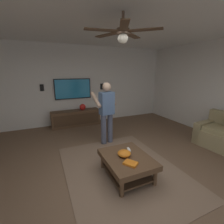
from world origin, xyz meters
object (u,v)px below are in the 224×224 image
(tv, at_px, (73,89))
(wall_speaker_left, at_px, (102,86))
(media_console, at_px, (76,118))
(book, at_px, (131,163))
(bowl, at_px, (124,153))
(ceiling_fan, at_px, (123,33))
(remote_white, at_px, (129,150))
(vase_round, at_px, (83,107))
(wall_speaker_right, at_px, (42,88))
(coffee_table, at_px, (127,162))
(person_standing, at_px, (106,110))

(tv, height_order, wall_speaker_left, tv)
(media_console, xyz_separation_m, book, (-3.51, -0.22, 0.14))
(bowl, height_order, wall_speaker_left, wall_speaker_left)
(wall_speaker_left, xyz_separation_m, ceiling_fan, (-3.39, 0.90, 1.14))
(remote_white, bearing_deg, vase_round, 18.59)
(vase_round, bearing_deg, wall_speaker_right, 77.67)
(remote_white, bearing_deg, ceiling_fan, 121.67)
(vase_round, bearing_deg, wall_speaker_left, -72.07)
(coffee_table, bearing_deg, person_standing, -7.43)
(bowl, xyz_separation_m, wall_speaker_left, (3.49, -0.87, 0.89))
(bowl, relative_size, wall_speaker_right, 1.10)
(bowl, height_order, ceiling_fan, ceiling_fan)
(coffee_table, height_order, ceiling_fan, ceiling_fan)
(tv, distance_m, vase_round, 0.74)
(media_console, xyz_separation_m, person_standing, (-1.80, -0.47, 0.66))
(person_standing, xyz_separation_m, remote_white, (-1.27, 0.04, -0.52))
(tv, bearing_deg, book, 3.28)
(person_standing, relative_size, wall_speaker_right, 7.45)
(person_standing, xyz_separation_m, vase_round, (1.78, 0.21, -0.27))
(remote_white, height_order, ceiling_fan, ceiling_fan)
(wall_speaker_right, xyz_separation_m, ceiling_fan, (-3.39, -1.24, 1.10))
(remote_white, bearing_deg, wall_speaker_right, 38.82)
(tv, bearing_deg, ceiling_fan, 3.73)
(media_console, relative_size, wall_speaker_left, 7.73)
(ceiling_fan, bearing_deg, tv, 3.73)
(bowl, bearing_deg, book, 174.57)
(wall_speaker_right, distance_m, ceiling_fan, 3.77)
(tv, height_order, wall_speaker_right, tv)
(media_console, height_order, wall_speaker_right, wall_speaker_right)
(book, distance_m, vase_round, 3.49)
(wall_speaker_left, distance_m, wall_speaker_right, 2.13)
(ceiling_fan, bearing_deg, bowl, -167.89)
(coffee_table, bearing_deg, wall_speaker_left, -13.35)
(coffee_table, xyz_separation_m, ceiling_fan, (0.14, 0.06, 2.19))
(book, height_order, ceiling_fan, ceiling_fan)
(bowl, bearing_deg, remote_white, -49.86)
(vase_round, relative_size, wall_speaker_right, 1.00)
(tv, distance_m, bowl, 3.58)
(remote_white, height_order, wall_speaker_left, wall_speaker_left)
(bowl, bearing_deg, vase_round, -0.27)
(media_console, relative_size, bowl, 7.00)
(media_console, height_order, bowl, media_console)
(book, bearing_deg, vase_round, -35.36)
(book, bearing_deg, tv, -31.39)
(coffee_table, bearing_deg, bowl, 44.24)
(remote_white, relative_size, wall_speaker_right, 0.68)
(person_standing, height_order, vase_round, person_standing)
(person_standing, bearing_deg, vase_round, -1.40)
(media_console, bearing_deg, vase_round, 84.59)
(wall_speaker_right, bearing_deg, coffee_table, -159.83)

